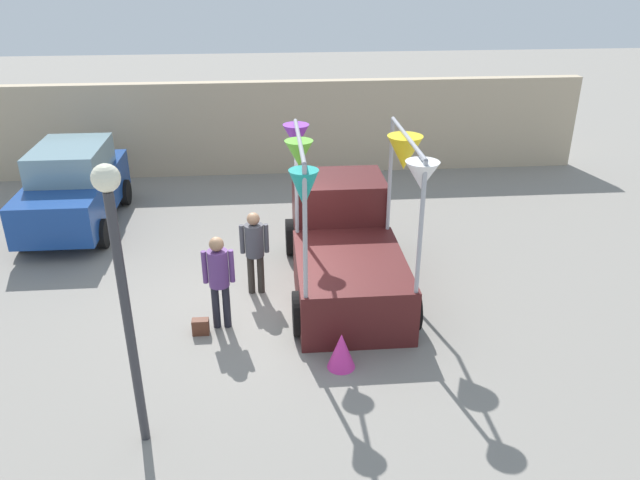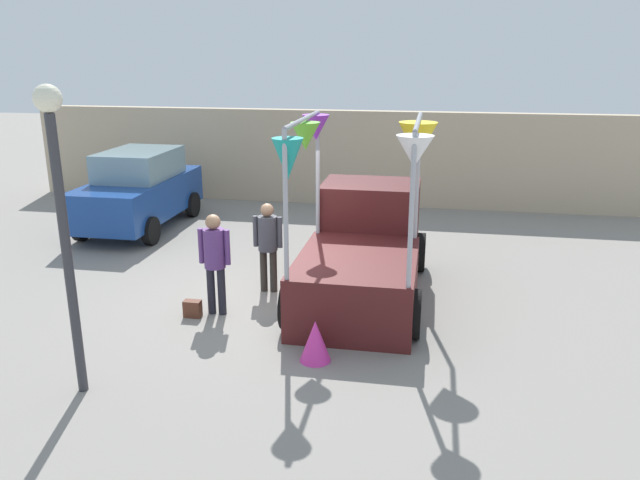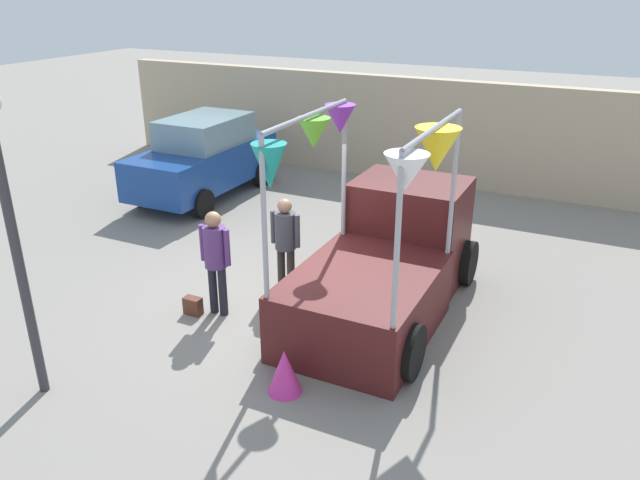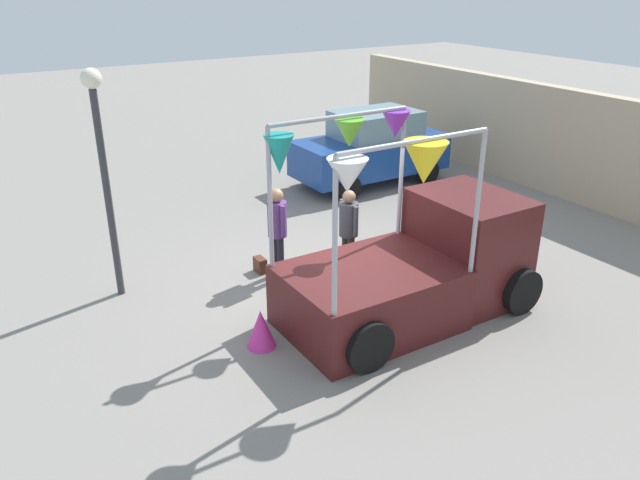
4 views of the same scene
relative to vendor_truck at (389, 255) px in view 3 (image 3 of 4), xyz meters
The scene contains 9 objects.
ground_plane 1.89m from the vendor_truck, 149.57° to the right, with size 60.00×60.00×0.00m, color gray.
vendor_truck is the anchor object (origin of this frame).
parked_car 6.69m from the vendor_truck, 150.74° to the left, with size 1.88×4.00×1.88m.
person_customer 2.66m from the vendor_truck, 148.15° to the right, with size 0.53×0.34×1.69m.
person_vendor 1.71m from the vendor_truck, behind, with size 0.53×0.34×1.62m.
handbag 3.15m from the vendor_truck, 148.43° to the right, with size 0.28×0.16×0.28m, color #592D1E.
street_lamp 5.36m from the vendor_truck, 127.89° to the right, with size 0.32×0.32×3.82m.
brick_boundary_wall 6.86m from the vendor_truck, 102.17° to the left, with size 18.00×0.36×2.60m, color tan.
folded_kite_bundle_magenta 2.80m from the vendor_truck, 97.57° to the right, with size 0.44×0.44×0.60m, color #D83399.
Camera 3 is at (4.35, -7.57, 4.85)m, focal length 35.00 mm.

